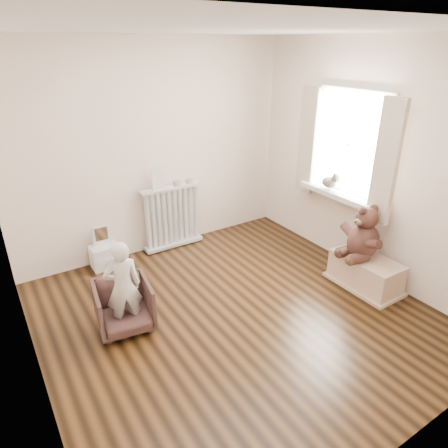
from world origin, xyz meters
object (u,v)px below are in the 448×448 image
radiator (173,220)px  toy_bench (366,270)px  toy_vanity (104,246)px  plush_cat (330,181)px  armchair (124,306)px  teddy_bear (365,231)px  child (123,287)px

radiator → toy_bench: size_ratio=1.13×
toy_vanity → plush_cat: size_ratio=1.96×
toy_bench → plush_cat: bearing=79.9°
radiator → armchair: 1.70m
radiator → teddy_bear: teddy_bear is taller
armchair → child: (0.00, -0.05, 0.24)m
teddy_bear → plush_cat: 0.81m
child → toy_bench: size_ratio=1.22×
radiator → toy_vanity: 0.95m
child → toy_bench: bearing=172.2°
radiator → armchair: size_ratio=1.63×
radiator → toy_bench: (1.38, -2.02, -0.19)m
teddy_bear → plush_cat: (0.17, 0.72, 0.33)m
toy_vanity → toy_bench: bearing=-40.6°
radiator → child: 1.73m
toy_bench → teddy_bear: size_ratio=1.28×
toy_vanity → armchair: 1.24m
radiator → armchair: radiator is taller
toy_vanity → child: size_ratio=0.56×
toy_bench → plush_cat: 1.13m
plush_cat → toy_vanity: bearing=136.1°
child → teddy_bear: (2.48, -0.65, 0.19)m
radiator → child: bearing=-130.9°
toy_vanity → armchair: (-0.19, -1.22, -0.04)m
armchair → child: child is taller
toy_vanity → toy_bench: 3.06m
radiator → teddy_bear: bearing=-55.3°
radiator → armchair: (-1.13, -1.25, -0.15)m
toy_vanity → plush_cat: 2.83m
armchair → radiator: bearing=56.0°
plush_cat → teddy_bear: bearing=-121.4°
radiator → toy_bench: radiator is taller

